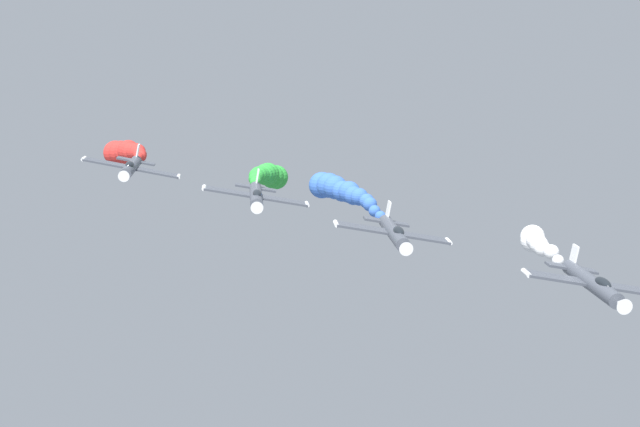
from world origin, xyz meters
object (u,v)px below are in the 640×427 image
object	(u,v)px
airplane_lead	(593,283)
airplane_left_outer	(131,167)
airplane_left_inner	(394,233)
airplane_right_inner	(256,196)

from	to	relation	value
airplane_lead	airplane_left_outer	bearing A→B (deg)	-39.91
airplane_lead	airplane_left_inner	bearing A→B (deg)	-40.10
airplane_right_inner	airplane_left_outer	bearing A→B (deg)	-38.37
airplane_right_inner	airplane_left_outer	xyz separation A→B (m)	(11.89, -9.41, 1.31)
airplane_right_inner	airplane_left_outer	world-z (taller)	airplane_left_outer
airplane_left_outer	airplane_lead	bearing A→B (deg)	140.09
airplane_lead	airplane_left_inner	size ratio (longest dim) A/B	1.00
airplane_left_inner	airplane_right_inner	world-z (taller)	airplane_right_inner
airplane_left_inner	airplane_lead	bearing A→B (deg)	139.90
airplane_lead	airplane_left_outer	xyz separation A→B (m)	(34.86, -29.16, 4.32)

